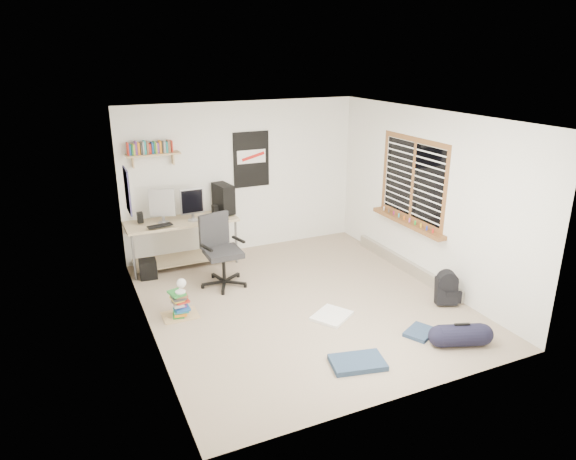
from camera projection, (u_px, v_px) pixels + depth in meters
name	position (u px, v px, depth m)	size (l,w,h in m)	color
floor	(301.00, 302.00, 7.01)	(4.00, 4.50, 0.01)	gray
ceiling	(303.00, 116.00, 6.18)	(4.00, 4.50, 0.01)	white
back_wall	(243.00, 178.00, 8.53)	(4.00, 0.01, 2.50)	silver
left_wall	(143.00, 237.00, 5.81)	(0.01, 4.50, 2.50)	silver
right_wall	(427.00, 198.00, 7.38)	(0.01, 4.50, 2.50)	silver
desk	(182.00, 242.00, 8.16)	(1.71, 0.75, 0.78)	tan
monitor_left	(163.00, 209.00, 7.75)	(0.38, 0.10, 0.42)	#A9A8AD
monitor_right	(192.00, 207.00, 7.88)	(0.37, 0.09, 0.40)	#AEAEB3
pc_tower	(224.00, 198.00, 8.23)	(0.21, 0.44, 0.46)	black
keyboard	(160.00, 226.00, 7.62)	(0.37, 0.13, 0.02)	black
speaker_left	(140.00, 218.00, 7.76)	(0.08, 0.08, 0.16)	black
speaker_right	(215.00, 210.00, 8.14)	(0.08, 0.08, 0.16)	black
office_chair	(223.00, 254.00, 7.37)	(0.69, 0.69, 1.06)	#242427
wall_shelf	(153.00, 154.00, 7.69)	(0.80, 0.22, 0.24)	tan
poster_back_wall	(251.00, 160.00, 8.47)	(0.62, 0.03, 0.92)	black
poster_left_wall	(127.00, 191.00, 6.77)	(0.02, 0.42, 0.60)	navy
window	(412.00, 180.00, 7.55)	(0.10, 1.50, 1.26)	brown
baseboard_heater	(405.00, 265.00, 8.00)	(0.08, 2.50, 0.18)	#B7B2A8
backpack	(446.00, 291.00, 6.89)	(0.28, 0.22, 0.37)	black
duffel_bag	(461.00, 335.00, 5.93)	(0.26, 0.26, 0.51)	black
tshirt	(332.00, 316.00, 6.60)	(0.47, 0.40, 0.04)	white
jeans_a	(358.00, 363.00, 5.59)	(0.58, 0.37, 0.06)	#23354F
jeans_b	(420.00, 332.00, 6.21)	(0.38, 0.28, 0.05)	#233550
book_stack	(180.00, 305.00, 6.60)	(0.40, 0.33, 0.28)	brown
desk_lamp	(180.00, 289.00, 6.51)	(0.13, 0.22, 0.22)	white
subwoofer	(148.00, 269.00, 7.73)	(0.25, 0.25, 0.28)	black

